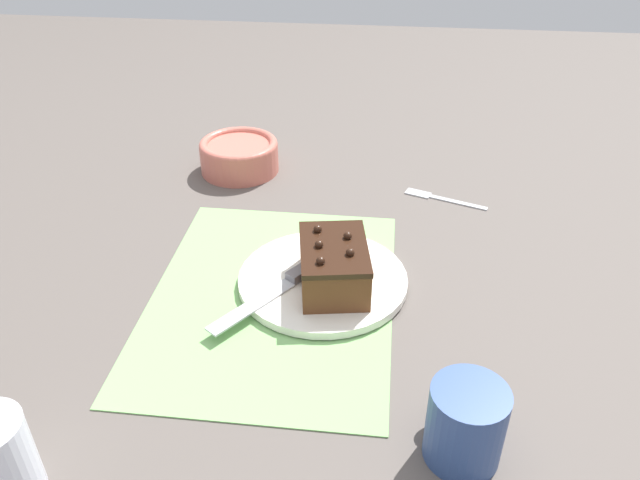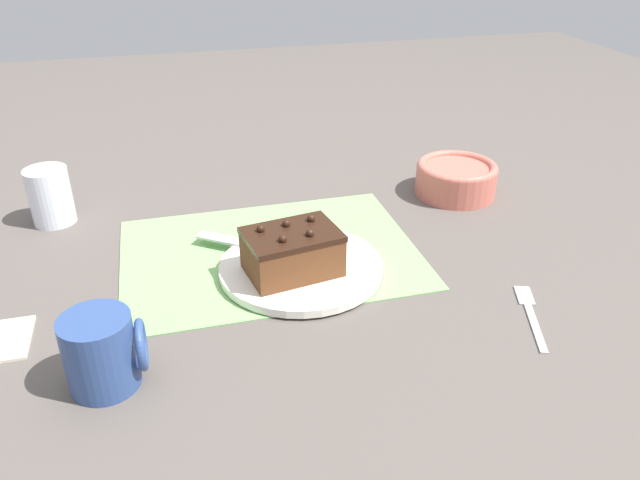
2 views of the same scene
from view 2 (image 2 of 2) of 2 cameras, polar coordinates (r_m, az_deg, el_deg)
name	(u,v)px [view 2 (image 2 of 2)]	position (r m, az deg, el deg)	size (l,w,h in m)	color
ground_plane	(270,254)	(0.99, -4.59, -1.26)	(3.00, 3.00, 0.00)	#544C47
placemat_woven	(270,253)	(0.99, -4.60, -1.16)	(0.46, 0.34, 0.00)	#7AB266
cake_plate	(301,267)	(0.93, -1.75, -2.50)	(0.24, 0.24, 0.01)	white
chocolate_cake	(292,252)	(0.90, -2.57, -1.06)	(0.15, 0.11, 0.07)	brown
serving_knife	(279,248)	(0.96, -3.74, -0.74)	(0.18, 0.14, 0.01)	slate
drinking_glass	(50,196)	(1.16, -23.44, 3.71)	(0.07, 0.07, 0.10)	white
small_bowl	(456,178)	(1.20, 12.34, 5.59)	(0.15, 0.15, 0.06)	#C66656
coffee_mug	(103,352)	(0.76, -19.26, -9.63)	(0.09, 0.08, 0.09)	navy
dessert_fork	(530,311)	(0.90, 18.65, -6.15)	(0.07, 0.15, 0.01)	#B7BABF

